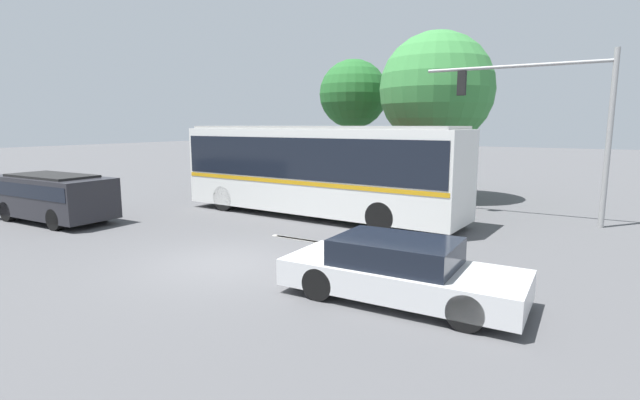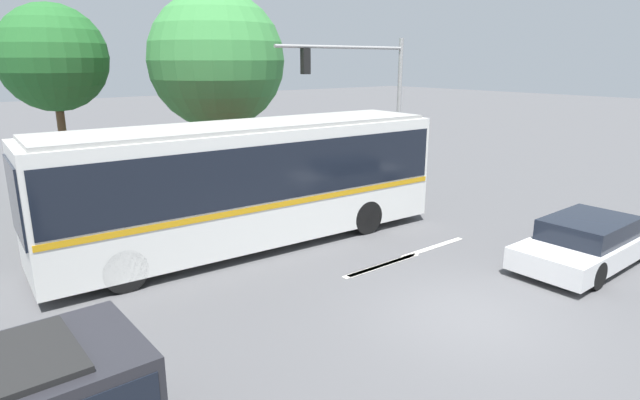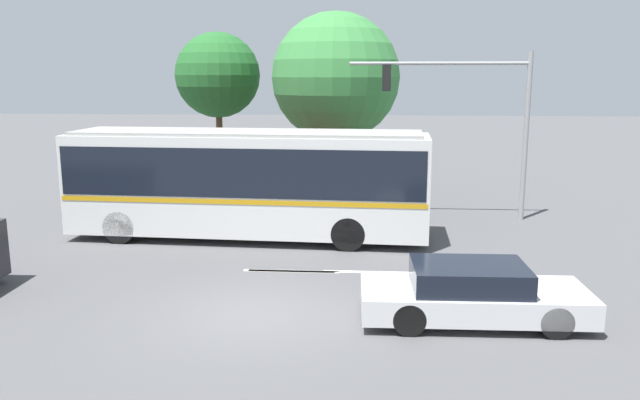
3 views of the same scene
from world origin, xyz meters
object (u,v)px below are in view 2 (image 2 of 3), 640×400
(city_bus, at_px, (250,177))
(traffic_light_pole, at_px, (370,87))
(street_tree_centre, at_px, (217,61))
(sedan_foreground, at_px, (588,242))
(street_tree_left, at_px, (53,58))

(city_bus, bearing_deg, traffic_light_pole, -153.60)
(street_tree_centre, bearing_deg, city_bus, -111.11)
(sedan_foreground, distance_m, traffic_light_pole, 10.46)
(street_tree_centre, bearing_deg, sedan_foreground, -74.89)
(street_tree_left, bearing_deg, traffic_light_pole, -26.02)
(street_tree_centre, bearing_deg, street_tree_left, 158.86)
(sedan_foreground, bearing_deg, city_bus, 131.09)
(traffic_light_pole, height_order, street_tree_centre, street_tree_centre)
(city_bus, bearing_deg, street_tree_left, -68.64)
(sedan_foreground, bearing_deg, street_tree_centre, 104.00)
(city_bus, relative_size, street_tree_left, 1.63)
(city_bus, relative_size, traffic_light_pole, 1.80)
(city_bus, xyz_separation_m, street_tree_left, (-2.77, 8.31, 3.13))
(city_bus, relative_size, street_tree_centre, 1.49)
(traffic_light_pole, relative_size, street_tree_centre, 0.83)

